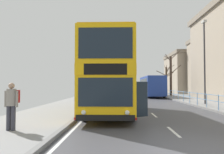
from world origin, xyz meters
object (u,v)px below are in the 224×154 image
Objects in this scene: double_decker_bus_main at (110,76)px; background_bus_far_lane at (152,86)px; background_building_00 at (190,73)px; bare_tree_far_00 at (166,79)px; pedestrian_companion at (12,102)px; bare_tree_far_02 at (171,75)px; street_lamp_far_side at (204,55)px.

double_decker_bus_main reaches higher than background_bus_far_lane.
background_building_00 is (11.17, 17.49, 2.83)m from background_bus_far_lane.
pedestrian_companion is at bearing -111.00° from bare_tree_far_00.
double_decker_bus_main is 1.02× the size of background_bus_far_lane.
bare_tree_far_00 is (3.63, 6.71, 1.18)m from background_bus_far_lane.
bare_tree_far_00 is at bearing 61.59° from background_bus_far_lane.
pedestrian_companion is 30.22m from bare_tree_far_02.
double_decker_bus_main is 1.92× the size of bare_tree_far_00.
pedestrian_companion is 0.13× the size of background_building_00.
street_lamp_far_side is at bearing 45.90° from pedestrian_companion.
bare_tree_far_02 reaches higher than pedestrian_companion.
background_bus_far_lane is 5.71× the size of pedestrian_companion.
double_decker_bus_main is 28.08m from bare_tree_far_00.
background_bus_far_lane is at bearing -118.41° from bare_tree_far_00.
double_decker_bus_main is 7.11m from pedestrian_companion.
double_decker_bus_main reaches higher than pedestrian_companion.
pedestrian_companion is at bearing -113.84° from bare_tree_far_02.
bare_tree_far_02 is 0.52× the size of background_building_00.
background_bus_far_lane is 0.73× the size of background_building_00.
double_decker_bus_main is at bearing -105.57° from background_bus_far_lane.
background_building_00 reaches higher than street_lamp_far_side.
double_decker_bus_main is 20.60m from background_bus_far_lane.
double_decker_bus_main is at bearing -109.03° from bare_tree_far_00.
bare_tree_far_02 is at bearing 87.68° from street_lamp_far_side.
background_building_00 is (7.90, 15.89, 1.08)m from bare_tree_far_02.
bare_tree_far_00 is (9.16, 26.54, 0.50)m from double_decker_bus_main.
street_lamp_far_side is 20.85m from bare_tree_far_00.
background_building_00 is at bearing 63.56° from bare_tree_far_02.
bare_tree_far_00 is at bearing 69.00° from pedestrian_companion.
street_lamp_far_side is at bearing -105.14° from background_building_00.
bare_tree_far_02 is at bearing 66.16° from pedestrian_companion.
street_lamp_far_side is (2.63, -14.05, 2.78)m from background_bus_far_lane.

